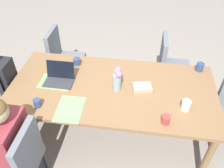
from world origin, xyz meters
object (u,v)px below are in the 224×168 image
at_px(chair_far_left_near, 20,159).
at_px(laptop_head_right_left_mid, 60,78).
at_px(flower_vase, 117,79).
at_px(coffee_mug_near_left, 186,105).
at_px(chair_near_left_far, 170,64).
at_px(dining_table, 112,92).
at_px(chair_near_right_near, 63,56).
at_px(coffee_mug_far_left, 77,61).
at_px(coffee_mug_centre_left, 200,67).
at_px(person_far_left_near, 15,151).
at_px(book_red_cover, 142,87).
at_px(coffee_mug_near_right, 37,103).
at_px(coffee_mug_centre_right, 166,119).
at_px(person_head_right_left_mid, 2,90).

bearing_deg(chair_far_left_near, laptop_head_right_left_mid, -99.51).
xyz_separation_m(flower_vase, coffee_mug_near_left, (-0.70, 0.19, -0.09)).
relative_size(chair_near_left_far, coffee_mug_near_left, 8.29).
bearing_deg(chair_far_left_near, flower_vase, -134.26).
xyz_separation_m(dining_table, chair_near_right_near, (0.86, -0.85, -0.18)).
bearing_deg(coffee_mug_far_left, coffee_mug_near_left, 155.60).
bearing_deg(coffee_mug_centre_left, dining_table, 24.80).
relative_size(person_far_left_near, book_red_cover, 5.97).
height_order(chair_far_left_near, chair_near_right_near, same).
relative_size(coffee_mug_near_right, coffee_mug_centre_left, 0.89).
relative_size(dining_table, laptop_head_right_left_mid, 7.06).
relative_size(chair_near_right_near, laptop_head_right_left_mid, 2.81).
bearing_deg(coffee_mug_centre_left, book_red_cover, 32.88).
bearing_deg(person_far_left_near, chair_near_left_far, -132.35).
bearing_deg(coffee_mug_near_left, coffee_mug_far_left, -24.40).
distance_m(flower_vase, book_red_cover, 0.30).
distance_m(coffee_mug_centre_left, coffee_mug_far_left, 1.47).
xyz_separation_m(dining_table, flower_vase, (-0.06, 0.02, 0.21)).
bearing_deg(coffee_mug_centre_right, person_head_right_left_mid, -12.12).
height_order(person_head_right_left_mid, coffee_mug_near_right, person_head_right_left_mid).
relative_size(chair_far_left_near, coffee_mug_centre_left, 9.00).
height_order(chair_near_left_far, chair_near_right_near, same).
relative_size(laptop_head_right_left_mid, coffee_mug_near_right, 3.61).
bearing_deg(book_red_cover, coffee_mug_near_left, 139.47).
height_order(chair_far_left_near, coffee_mug_centre_left, chair_far_left_near).
height_order(coffee_mug_centre_right, book_red_cover, coffee_mug_centre_right).
distance_m(coffee_mug_near_left, coffee_mug_near_right, 1.47).
bearing_deg(coffee_mug_near_right, coffee_mug_centre_right, 178.80).
bearing_deg(coffee_mug_near_left, chair_near_right_near, -33.03).
bearing_deg(flower_vase, dining_table, -19.99).
bearing_deg(chair_near_right_near, laptop_head_right_left_mid, 107.85).
height_order(chair_far_left_near, book_red_cover, chair_far_left_near).
bearing_deg(coffee_mug_centre_left, chair_far_left_near, 36.93).
xyz_separation_m(chair_far_left_near, coffee_mug_centre_right, (-1.31, -0.43, 0.29)).
bearing_deg(person_far_left_near, flower_vase, -138.98).
height_order(person_head_right_left_mid, flower_vase, person_head_right_left_mid).
bearing_deg(coffee_mug_centre_right, coffee_mug_far_left, -36.14).
distance_m(person_head_right_left_mid, chair_near_left_far, 2.24).
xyz_separation_m(person_head_right_left_mid, coffee_mug_near_left, (-2.12, 0.21, 0.27)).
xyz_separation_m(chair_far_left_near, book_red_cover, (-1.07, -0.87, 0.27)).
distance_m(chair_near_left_far, book_red_cover, 0.97).
distance_m(dining_table, coffee_mug_far_left, 0.61).
bearing_deg(person_head_right_left_mid, chair_near_left_far, -156.92).
bearing_deg(person_head_right_left_mid, dining_table, 179.87).
bearing_deg(person_head_right_left_mid, chair_near_right_near, -120.70).
distance_m(coffee_mug_centre_right, book_red_cover, 0.50).
distance_m(person_far_left_near, person_head_right_left_mid, 0.95).
xyz_separation_m(chair_near_right_near, coffee_mug_near_left, (-1.62, 1.05, 0.30)).
relative_size(person_head_right_left_mid, flower_vase, 4.11).
height_order(coffee_mug_centre_left, book_red_cover, coffee_mug_centre_left).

